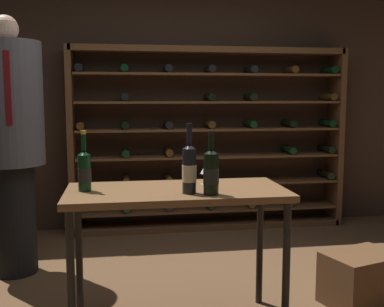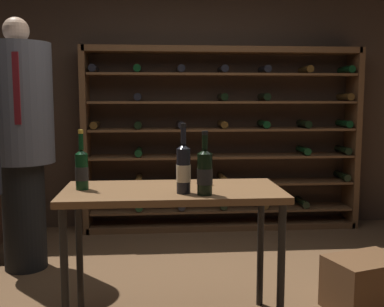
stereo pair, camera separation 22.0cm
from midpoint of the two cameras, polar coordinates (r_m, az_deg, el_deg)
back_wall at (r=5.01m, az=0.94°, el=7.09°), size 5.20×0.10×2.80m
wine_rack at (r=4.86m, az=5.14°, el=1.72°), size 2.87×0.32×1.89m
tasting_table at (r=2.75m, az=-0.08°, el=-6.26°), size 1.28×0.60×0.85m
person_guest_plum_blouse at (r=3.87m, az=-18.80°, el=2.36°), size 0.52×0.52×2.00m
wine_crate at (r=3.39m, az=22.31°, el=-14.60°), size 0.56×0.47×0.35m
wine_bottle_green_slim at (r=2.58m, az=1.38°, el=-1.84°), size 0.08×0.08×0.39m
wine_bottle_red_label at (r=2.74m, az=-11.17°, el=-1.89°), size 0.08×0.08×0.35m
wine_bottle_amber_reserve at (r=2.55m, az=4.05°, el=-2.26°), size 0.09×0.09×0.35m
wine_glass_stemmed_center at (r=2.84m, az=3.70°, el=-2.03°), size 0.07×0.07×0.13m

